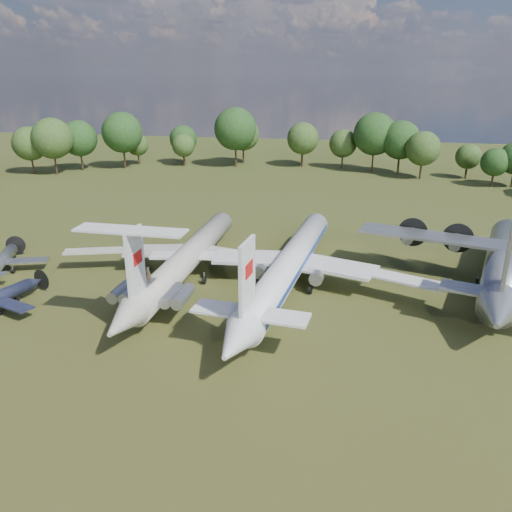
% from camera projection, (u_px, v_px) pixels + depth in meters
% --- Properties ---
extents(ground, '(300.00, 300.00, 0.00)m').
position_uv_depth(ground, '(183.00, 285.00, 63.88)').
color(ground, '#284216').
rests_on(ground, ground).
extents(il62_airliner, '(36.14, 46.44, 4.48)m').
position_uv_depth(il62_airliner, '(189.00, 261.00, 65.57)').
color(il62_airliner, silver).
rests_on(il62_airliner, ground).
extents(tu104_jet, '(42.52, 53.43, 4.95)m').
position_uv_depth(tu104_jet, '(290.00, 269.00, 62.33)').
color(tu104_jet, white).
rests_on(tu104_jet, ground).
extents(an12_transport, '(46.53, 49.44, 5.37)m').
position_uv_depth(an12_transport, '(503.00, 268.00, 62.08)').
color(an12_transport, gray).
rests_on(an12_transport, ground).
extents(small_prop_northwest, '(16.63, 19.25, 2.38)m').
position_uv_depth(small_prop_northwest, '(1.00, 265.00, 67.27)').
color(small_prop_northwest, '#999CA0').
rests_on(small_prop_northwest, ground).
extents(person_on_il62, '(0.78, 0.65, 1.82)m').
position_uv_depth(person_on_il62, '(148.00, 275.00, 52.96)').
color(person_on_il62, '#92754A').
rests_on(person_on_il62, il62_airliner).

